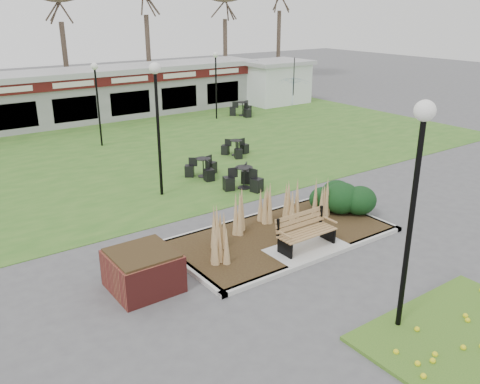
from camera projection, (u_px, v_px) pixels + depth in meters
ground at (310, 254)px, 13.64m from camera, size 100.00×100.00×0.00m
lawn at (127, 154)px, 22.79m from camera, size 34.00×16.00×0.02m
flower_bed at (469, 337)px, 10.11m from camera, size 4.20×3.00×0.16m
planting_bed at (311, 215)px, 15.24m from camera, size 6.75×3.40×1.27m
park_bench at (305, 231)px, 13.63m from camera, size 1.70×0.66×0.93m
brick_planter at (143, 270)px, 11.83m from camera, size 1.50×1.50×0.95m
food_pavilion at (66, 97)px, 28.35m from camera, size 24.60×3.40×2.90m
service_hut at (275, 81)px, 34.25m from camera, size 4.40×3.40×2.83m
lamp_post_near_left at (417, 169)px, 9.34m from camera, size 0.39×0.39×4.72m
lamp_post_mid_left at (157, 101)px, 16.73m from camera, size 0.38×0.38×4.56m
lamp_post_mid_right at (96, 86)px, 23.14m from camera, size 0.32×0.32×3.85m
lamp_post_far_right at (216, 71)px, 28.85m from camera, size 0.32×0.32×3.82m
bistro_set_a at (203, 171)px, 19.64m from camera, size 1.38×1.30×0.74m
bistro_set_b at (244, 181)px, 18.40m from camera, size 1.46×1.45×0.80m
bistro_set_c at (236, 150)px, 22.45m from camera, size 1.19×1.29×0.69m
bistro_set_d at (243, 111)px, 30.56m from camera, size 1.52×1.42×0.82m
patio_umbrella at (293, 91)px, 30.19m from camera, size 2.37×2.40×2.32m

